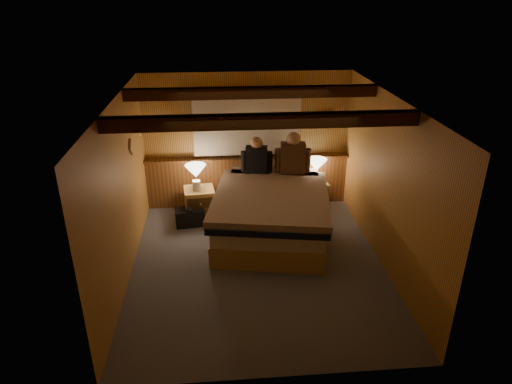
{
  "coord_description": "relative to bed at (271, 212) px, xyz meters",
  "views": [
    {
      "loc": [
        -0.51,
        -5.57,
        3.71
      ],
      "look_at": [
        0.01,
        0.4,
        0.98
      ],
      "focal_mm": 32.0,
      "sensor_mm": 36.0,
      "label": 1
    }
  ],
  "objects": [
    {
      "name": "ceiling",
      "position": [
        -0.3,
        -0.86,
        2.0
      ],
      "size": [
        4.2,
        4.2,
        0.0
      ],
      "primitive_type": "plane",
      "rotation": [
        3.14,
        0.0,
        0.0
      ],
      "color": "#BA7A46",
      "rests_on": "wall_back"
    },
    {
      "name": "duffel_bag",
      "position": [
        -1.33,
        0.45,
        -0.25
      ],
      "size": [
        0.51,
        0.35,
        0.34
      ],
      "rotation": [
        0.0,
        0.0,
        0.14
      ],
      "color": "black",
      "rests_on": "floor"
    },
    {
      "name": "person_left",
      "position": [
        -0.16,
        0.84,
        0.62
      ],
      "size": [
        0.53,
        0.26,
        0.65
      ],
      "rotation": [
        0.0,
        0.0,
        -0.14
      ],
      "color": "black",
      "rests_on": "bed"
    },
    {
      "name": "wall_front",
      "position": [
        -0.3,
        -2.96,
        0.8
      ],
      "size": [
        3.6,
        0.0,
        3.6
      ],
      "primitive_type": "plane",
      "rotation": [
        -1.57,
        0.0,
        0.0
      ],
      "color": "gold",
      "rests_on": "floor"
    },
    {
      "name": "nightstand_left",
      "position": [
        -1.16,
        0.68,
        -0.13
      ],
      "size": [
        0.55,
        0.5,
        0.55
      ],
      "rotation": [
        0.0,
        0.0,
        0.11
      ],
      "color": "#AC8C49",
      "rests_on": "floor"
    },
    {
      "name": "nightstand_right",
      "position": [
        0.88,
        0.91,
        -0.16
      ],
      "size": [
        0.52,
        0.48,
        0.49
      ],
      "rotation": [
        0.0,
        0.0,
        0.21
      ],
      "color": "#AC8C49",
      "rests_on": "floor"
    },
    {
      "name": "floor",
      "position": [
        -0.3,
        -0.86,
        -0.4
      ],
      "size": [
        4.2,
        4.2,
        0.0
      ],
      "primitive_type": "plane",
      "color": "#585D68",
      "rests_on": "ground"
    },
    {
      "name": "bed",
      "position": [
        0.0,
        0.0,
        0.0
      ],
      "size": [
        2.07,
        2.51,
        0.77
      ],
      "rotation": [
        0.0,
        0.0,
        -0.17
      ],
      "color": "#AC8C49",
      "rests_on": "floor"
    },
    {
      "name": "wall_back",
      "position": [
        -0.3,
        1.24,
        0.8
      ],
      "size": [
        3.6,
        0.0,
        3.6
      ],
      "primitive_type": "plane",
      "rotation": [
        1.57,
        0.0,
        0.0
      ],
      "color": "gold",
      "rests_on": "floor"
    },
    {
      "name": "coat_rail",
      "position": [
        -2.02,
        0.72,
        1.27
      ],
      "size": [
        0.05,
        0.55,
        0.24
      ],
      "color": "white",
      "rests_on": "wall_left"
    },
    {
      "name": "wainscot",
      "position": [
        -0.3,
        1.18,
        0.09
      ],
      "size": [
        3.6,
        0.23,
        0.94
      ],
      "color": "brown",
      "rests_on": "wall_back"
    },
    {
      "name": "ceiling_beams",
      "position": [
        -0.3,
        -0.71,
        1.91
      ],
      "size": [
        3.6,
        1.65,
        0.16
      ],
      "color": "#412410",
      "rests_on": "ceiling"
    },
    {
      "name": "curtain_window",
      "position": [
        -0.3,
        1.17,
        1.12
      ],
      "size": [
        2.18,
        0.09,
        1.11
      ],
      "color": "#412410",
      "rests_on": "wall_back"
    },
    {
      "name": "person_right",
      "position": [
        0.45,
        0.77,
        0.66
      ],
      "size": [
        0.61,
        0.28,
        0.75
      ],
      "rotation": [
        0.0,
        0.0,
        -0.1
      ],
      "color": "#4A301D",
      "rests_on": "bed"
    },
    {
      "name": "framed_print",
      "position": [
        1.05,
        1.22,
        1.15
      ],
      "size": [
        0.3,
        0.04,
        0.25
      ],
      "color": "tan",
      "rests_on": "wall_back"
    },
    {
      "name": "wall_right",
      "position": [
        1.5,
        -0.86,
        0.8
      ],
      "size": [
        0.0,
        4.2,
        4.2
      ],
      "primitive_type": "plane",
      "rotation": [
        1.57,
        0.0,
        -1.57
      ],
      "color": "gold",
      "rests_on": "floor"
    },
    {
      "name": "lamp_left",
      "position": [
        -1.2,
        0.65,
        0.47
      ],
      "size": [
        0.35,
        0.35,
        0.45
      ],
      "color": "white",
      "rests_on": "nightstand_left"
    },
    {
      "name": "lamp_right",
      "position": [
        0.9,
        0.9,
        0.41
      ],
      "size": [
        0.35,
        0.35,
        0.45
      ],
      "color": "white",
      "rests_on": "nightstand_right"
    },
    {
      "name": "wall_left",
      "position": [
        -2.1,
        -0.86,
        0.8
      ],
      "size": [
        0.0,
        4.2,
        4.2
      ],
      "primitive_type": "plane",
      "rotation": [
        1.57,
        0.0,
        1.57
      ],
      "color": "gold",
      "rests_on": "floor"
    }
  ]
}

